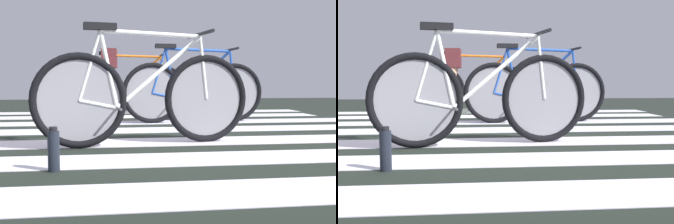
% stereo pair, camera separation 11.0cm
% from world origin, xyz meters
% --- Properties ---
extents(ground, '(18.00, 14.00, 0.02)m').
position_xyz_m(ground, '(0.00, 0.00, 0.01)').
color(ground, black).
extents(crosswalk_markings, '(5.47, 5.01, 0.00)m').
position_xyz_m(crosswalk_markings, '(-0.00, 0.25, 0.02)').
color(crosswalk_markings, silver).
rests_on(crosswalk_markings, ground).
extents(bicycle_1_of_3, '(1.72, 0.55, 0.93)m').
position_xyz_m(bicycle_1_of_3, '(-0.14, -0.66, 0.41)').
color(bicycle_1_of_3, black).
rests_on(bicycle_1_of_3, ground).
extents(bicycle_2_of_3, '(1.74, 0.52, 0.93)m').
position_xyz_m(bicycle_2_of_3, '(0.56, 0.94, 0.41)').
color(bicycle_2_of_3, black).
rests_on(bicycle_2_of_3, ground).
extents(bicycle_3_of_3, '(1.74, 0.52, 0.93)m').
position_xyz_m(bicycle_3_of_3, '(-0.15, 2.25, 0.41)').
color(bicycle_3_of_3, black).
rests_on(bicycle_3_of_3, ground).
extents(cyclist_3_of_3, '(0.32, 0.42, 0.97)m').
position_xyz_m(cyclist_3_of_3, '(-0.46, 2.26, 0.65)').
color(cyclist_3_of_3, tan).
rests_on(cyclist_3_of_3, ground).
extents(water_bottle, '(0.07, 0.07, 0.25)m').
position_xyz_m(water_bottle, '(-0.71, -1.49, 0.14)').
color(water_bottle, '#1D222E').
rests_on(water_bottle, ground).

